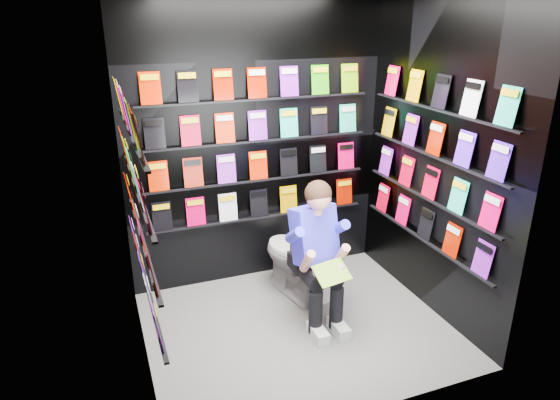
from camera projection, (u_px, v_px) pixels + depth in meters
name	position (u px, v px, depth m)	size (l,w,h in m)	color
floor	(298.00, 328.00, 4.10)	(2.40, 2.40, 0.00)	#595957
wall_back	(257.00, 145.00, 4.51)	(2.40, 0.04, 2.60)	black
wall_front	(370.00, 230.00, 2.77)	(2.40, 0.04, 2.60)	black
wall_left	(130.00, 198.00, 3.24)	(0.04, 2.00, 2.60)	black
wall_right	(436.00, 161.00, 4.04)	(0.04, 2.00, 2.60)	black
comics_back	(258.00, 146.00, 4.49)	(2.10, 0.06, 1.37)	#BE0326
comics_left	(135.00, 197.00, 3.25)	(0.06, 1.70, 1.37)	#BE0326
comics_right	(433.00, 161.00, 4.03)	(0.06, 1.70, 1.37)	#BE0326
toilet	(295.00, 256.00, 4.50)	(0.42, 0.75, 0.73)	white
longbox	(312.00, 279.00, 4.55)	(0.23, 0.41, 0.31)	white
longbox_lid	(312.00, 262.00, 4.49)	(0.25, 0.43, 0.03)	white
reader	(313.00, 235.00, 4.03)	(0.48, 0.70, 1.29)	#3833EE
held_comic	(332.00, 273.00, 3.79)	(0.28, 0.01, 0.20)	green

